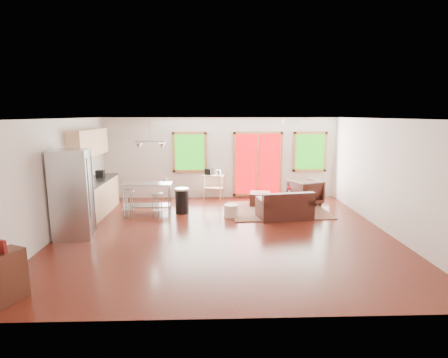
{
  "coord_description": "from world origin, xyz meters",
  "views": [
    {
      "loc": [
        -0.26,
        -7.74,
        2.69
      ],
      "look_at": [
        0.0,
        0.3,
        1.2
      ],
      "focal_mm": 28.0,
      "sensor_mm": 36.0,
      "label": 1
    }
  ],
  "objects_px": {
    "loveseat": "(285,207)",
    "armchair": "(305,191)",
    "island": "(147,193)",
    "rug": "(277,210)",
    "coffee_table": "(294,199)",
    "kitchen_cart": "(213,178)",
    "refrigerator": "(73,194)",
    "ottoman": "(260,199)"
  },
  "relations": [
    {
      "from": "loveseat",
      "to": "armchair",
      "type": "relative_size",
      "value": 1.75
    },
    {
      "from": "island",
      "to": "loveseat",
      "type": "bearing_deg",
      "value": -9.13
    },
    {
      "from": "rug",
      "to": "island",
      "type": "relative_size",
      "value": 2.0
    },
    {
      "from": "armchair",
      "to": "island",
      "type": "bearing_deg",
      "value": -13.52
    },
    {
      "from": "loveseat",
      "to": "island",
      "type": "height_order",
      "value": "island"
    },
    {
      "from": "loveseat",
      "to": "armchair",
      "type": "xyz_separation_m",
      "value": [
        0.89,
        1.39,
        0.13
      ]
    },
    {
      "from": "coffee_table",
      "to": "island",
      "type": "distance_m",
      "value": 4.07
    },
    {
      "from": "rug",
      "to": "loveseat",
      "type": "height_order",
      "value": "loveseat"
    },
    {
      "from": "rug",
      "to": "kitchen_cart",
      "type": "height_order",
      "value": "kitchen_cart"
    },
    {
      "from": "rug",
      "to": "refrigerator",
      "type": "bearing_deg",
      "value": -158.03
    },
    {
      "from": "refrigerator",
      "to": "kitchen_cart",
      "type": "xyz_separation_m",
      "value": [
        3.08,
        3.48,
        -0.3
      ]
    },
    {
      "from": "loveseat",
      "to": "refrigerator",
      "type": "relative_size",
      "value": 0.76
    },
    {
      "from": "refrigerator",
      "to": "kitchen_cart",
      "type": "distance_m",
      "value": 4.65
    },
    {
      "from": "rug",
      "to": "ottoman",
      "type": "height_order",
      "value": "ottoman"
    },
    {
      "from": "refrigerator",
      "to": "ottoman",
      "type": "bearing_deg",
      "value": 21.95
    },
    {
      "from": "ottoman",
      "to": "refrigerator",
      "type": "xyz_separation_m",
      "value": [
        -4.49,
        -2.58,
        0.78
      ]
    },
    {
      "from": "coffee_table",
      "to": "island",
      "type": "relative_size",
      "value": 0.9
    },
    {
      "from": "coffee_table",
      "to": "kitchen_cart",
      "type": "relative_size",
      "value": 1.23
    },
    {
      "from": "loveseat",
      "to": "kitchen_cart",
      "type": "distance_m",
      "value": 2.96
    },
    {
      "from": "island",
      "to": "rug",
      "type": "bearing_deg",
      "value": 2.49
    },
    {
      "from": "ottoman",
      "to": "kitchen_cart",
      "type": "xyz_separation_m",
      "value": [
        -1.41,
        0.9,
        0.48
      ]
    },
    {
      "from": "loveseat",
      "to": "coffee_table",
      "type": "bearing_deg",
      "value": 48.54
    },
    {
      "from": "armchair",
      "to": "kitchen_cart",
      "type": "bearing_deg",
      "value": -40.53
    },
    {
      "from": "loveseat",
      "to": "ottoman",
      "type": "xyz_separation_m",
      "value": [
        -0.47,
        1.34,
        -0.1
      ]
    },
    {
      "from": "armchair",
      "to": "kitchen_cart",
      "type": "relative_size",
      "value": 0.86
    },
    {
      "from": "rug",
      "to": "armchair",
      "type": "height_order",
      "value": "armchair"
    },
    {
      "from": "rug",
      "to": "island",
      "type": "height_order",
      "value": "island"
    },
    {
      "from": "rug",
      "to": "coffee_table",
      "type": "bearing_deg",
      "value": -21.68
    },
    {
      "from": "loveseat",
      "to": "island",
      "type": "xyz_separation_m",
      "value": [
        -3.69,
        0.59,
        0.29
      ]
    },
    {
      "from": "rug",
      "to": "coffee_table",
      "type": "xyz_separation_m",
      "value": [
        0.42,
        -0.17,
        0.35
      ]
    },
    {
      "from": "ottoman",
      "to": "kitchen_cart",
      "type": "distance_m",
      "value": 1.74
    },
    {
      "from": "kitchen_cart",
      "to": "coffee_table",
      "type": "bearing_deg",
      "value": -36.39
    },
    {
      "from": "coffee_table",
      "to": "refrigerator",
      "type": "relative_size",
      "value": 0.62
    },
    {
      "from": "rug",
      "to": "refrigerator",
      "type": "relative_size",
      "value": 1.38
    },
    {
      "from": "loveseat",
      "to": "ottoman",
      "type": "height_order",
      "value": "loveseat"
    },
    {
      "from": "armchair",
      "to": "ottoman",
      "type": "xyz_separation_m",
      "value": [
        -1.37,
        -0.04,
        -0.23
      ]
    },
    {
      "from": "loveseat",
      "to": "ottoman",
      "type": "distance_m",
      "value": 1.43
    },
    {
      "from": "rug",
      "to": "ottoman",
      "type": "distance_m",
      "value": 0.75
    },
    {
      "from": "refrigerator",
      "to": "island",
      "type": "distance_m",
      "value": 2.26
    },
    {
      "from": "island",
      "to": "kitchen_cart",
      "type": "height_order",
      "value": "kitchen_cart"
    },
    {
      "from": "refrigerator",
      "to": "armchair",
      "type": "bearing_deg",
      "value": 16.2
    },
    {
      "from": "armchair",
      "to": "kitchen_cart",
      "type": "xyz_separation_m",
      "value": [
        -2.78,
        0.86,
        0.25
      ]
    }
  ]
}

